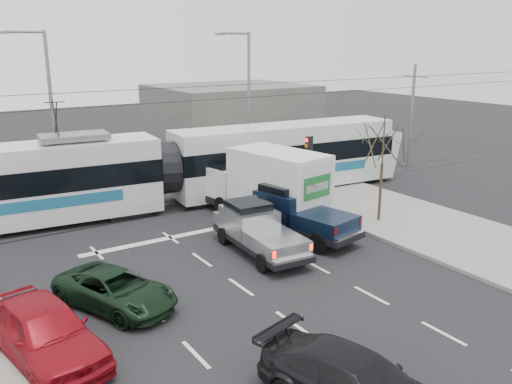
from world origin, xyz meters
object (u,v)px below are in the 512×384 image
box_truck (270,186)px  red_car (44,331)px  navy_pickup (296,212)px  green_car (115,290)px  street_lamp_near (246,96)px  street_lamp_far (48,105)px  tram (164,169)px  traffic_signal (310,155)px  silver_pickup (256,229)px  bare_tree (383,145)px

box_truck → red_car: bearing=-160.5°
navy_pickup → green_car: navy_pickup is taller
green_car → box_truck: bearing=3.8°
street_lamp_near → navy_pickup: street_lamp_near is taller
street_lamp_near → red_car: street_lamp_near is taller
box_truck → navy_pickup: 2.52m
street_lamp_far → tram: (4.23, -5.52, -3.08)m
traffic_signal → street_lamp_near: 7.91m
box_truck → green_car: 10.45m
street_lamp_far → silver_pickup: street_lamp_far is taller
tram → silver_pickup: size_ratio=5.15×
tram → red_car: tram is taller
bare_tree → street_lamp_far: bearing=131.1°
traffic_signal → navy_pickup: size_ratio=0.63×
box_truck → red_car: size_ratio=1.49×
traffic_signal → street_lamp_near: bearing=83.6°
tram → box_truck: (3.33, -4.84, -0.30)m
traffic_signal → tram: bearing=148.2°
traffic_signal → navy_pickup: traffic_signal is taller
navy_pickup → red_car: size_ratio=1.16×
tram → silver_pickup: tram is taller
silver_pickup → navy_pickup: (2.46, 0.56, 0.16)m
box_truck → red_car: box_truck is taller
tram → box_truck: 5.88m
bare_tree → navy_pickup: (-4.48, 0.70, -2.67)m
tram → box_truck: tram is taller
street_lamp_far → red_car: bearing=-104.3°
tram → silver_pickup: bearing=-80.5°
bare_tree → box_truck: bare_tree is taller
bare_tree → box_truck: 5.65m
street_lamp_near → street_lamp_far: (-11.50, 2.00, 0.00)m
silver_pickup → green_car: (-6.55, -1.68, -0.35)m
green_car → street_lamp_near: bearing=21.6°
red_car → traffic_signal: bearing=15.7°
traffic_signal → red_car: 16.82m
bare_tree → street_lamp_far: size_ratio=0.56×
street_lamp_near → red_car: (-15.81, -14.93, -4.27)m
red_car → navy_pickup: bearing=8.9°
traffic_signal → tram: (-6.43, 3.98, -0.71)m
box_truck → navy_pickup: (-0.26, -2.43, -0.61)m
traffic_signal → green_car: 13.72m
box_truck → navy_pickup: size_ratio=1.28×
traffic_signal → green_car: (-12.37, -5.54, -2.13)m
box_truck → bare_tree: bearing=-46.0°
bare_tree → box_truck: bearing=143.4°
bare_tree → box_truck: (-4.22, 3.14, -2.06)m
navy_pickup → street_lamp_near: bearing=56.7°
bare_tree → traffic_signal: bare_tree is taller
traffic_signal → navy_pickup: bearing=-135.5°
street_lamp_near → silver_pickup: street_lamp_near is taller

